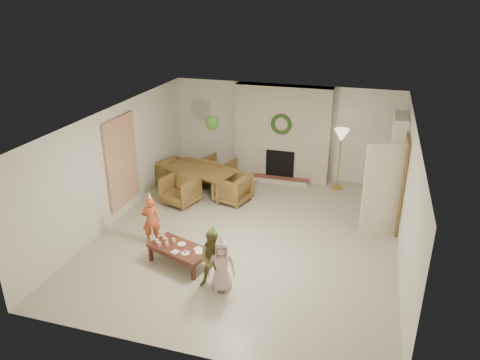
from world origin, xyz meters
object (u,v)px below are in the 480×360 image
at_px(child_red, 151,220).
at_px(child_pink, 222,266).
at_px(dining_table, 200,181).
at_px(dining_chair_near, 180,190).
at_px(dining_chair_far, 219,170).
at_px(dining_chair_left, 177,173).
at_px(coffee_table_top, 180,248).
at_px(dining_chair_right, 233,188).
at_px(child_plaid, 214,259).

relative_size(child_red, child_pink, 1.05).
bearing_deg(child_red, dining_table, -114.16).
bearing_deg(child_pink, dining_chair_near, 107.98).
distance_m(dining_chair_far, child_pink, 4.69).
distance_m(dining_chair_far, dining_chair_left, 1.10).
relative_size(dining_chair_near, child_red, 0.75).
height_order(dining_table, dining_chair_left, dining_chair_left).
relative_size(dining_chair_far, coffee_table_top, 0.65).
bearing_deg(dining_chair_near, child_red, -67.70).
distance_m(dining_chair_left, child_pink, 4.66).
relative_size(dining_chair_left, dining_chair_right, 1.00).
height_order(dining_table, dining_chair_near, dining_chair_near).
height_order(dining_table, coffee_table_top, dining_table).
height_order(dining_table, child_red, child_red).
bearing_deg(coffee_table_top, dining_table, 123.31).
relative_size(dining_table, child_red, 1.77).
distance_m(dining_chair_right, coffee_table_top, 2.87).
xyz_separation_m(dining_chair_near, coffee_table_top, (1.04, -2.40, -0.01)).
height_order(dining_chair_left, child_plaid, child_plaid).
bearing_deg(dining_chair_near, dining_table, 90.00).
distance_m(dining_chair_left, dining_chair_right, 1.76).
relative_size(coffee_table_top, child_plaid, 1.08).
bearing_deg(child_plaid, dining_table, 97.11).
bearing_deg(child_pink, dining_table, 99.38).
height_order(dining_chair_far, coffee_table_top, dining_chair_far).
distance_m(dining_table, dining_chair_right, 0.98).
relative_size(dining_chair_far, child_pink, 0.80).
bearing_deg(dining_table, coffee_table_top, -58.81).
height_order(dining_chair_near, child_plaid, child_plaid).
relative_size(dining_table, dining_chair_left, 2.34).
distance_m(dining_chair_near, dining_chair_far, 1.56).
bearing_deg(dining_chair_near, child_plaid, -39.90).
bearing_deg(coffee_table_top, dining_chair_near, 132.18).
height_order(coffee_table_top, child_plaid, child_plaid).
height_order(dining_table, child_pink, child_pink).
xyz_separation_m(dining_chair_near, dining_chair_far, (0.45, 1.49, 0.00)).
relative_size(dining_chair_near, coffee_table_top, 0.65).
bearing_deg(dining_chair_near, coffee_table_top, -49.93).
xyz_separation_m(dining_chair_far, dining_chair_right, (0.71, -1.03, 0.00)).
height_order(child_red, child_plaid, child_plaid).
bearing_deg(child_red, coffee_table_top, 123.41).
bearing_deg(child_plaid, dining_chair_far, 90.64).
relative_size(dining_chair_right, child_pink, 0.80).
xyz_separation_m(dining_chair_near, child_pink, (2.04, -2.92, 0.13)).
xyz_separation_m(dining_chair_near, child_plaid, (1.88, -2.86, 0.20)).
relative_size(dining_table, coffee_table_top, 1.53).
distance_m(coffee_table_top, child_pink, 1.13).
relative_size(dining_chair_left, child_pink, 0.80).
bearing_deg(child_plaid, dining_chair_left, 104.55).
distance_m(dining_chair_far, child_plaid, 4.58).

